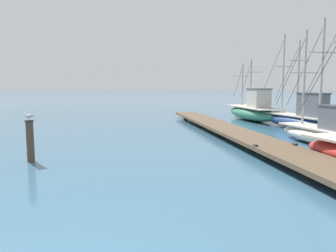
{
  "coord_description": "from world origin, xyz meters",
  "views": [
    {
      "loc": [
        1.7,
        -3.24,
        2.69
      ],
      "look_at": [
        2.6,
        7.25,
        1.4
      ],
      "focal_mm": 34.33,
      "sensor_mm": 36.0,
      "label": 1
    }
  ],
  "objects_px": {
    "fishing_boat_1": "(253,111)",
    "mooring_piling": "(30,140)",
    "fishing_boat_2": "(302,119)",
    "fishing_boat_3": "(324,132)",
    "perched_seagull": "(29,116)"
  },
  "relations": [
    {
      "from": "fishing_boat_1",
      "to": "fishing_boat_2",
      "type": "distance_m",
      "value": 5.75
    },
    {
      "from": "fishing_boat_2",
      "to": "fishing_boat_3",
      "type": "xyz_separation_m",
      "value": [
        -1.65,
        -5.31,
        -0.08
      ]
    },
    {
      "from": "fishing_boat_3",
      "to": "perched_seagull",
      "type": "height_order",
      "value": "fishing_boat_3"
    },
    {
      "from": "fishing_boat_1",
      "to": "fishing_boat_2",
      "type": "relative_size",
      "value": 0.94
    },
    {
      "from": "mooring_piling",
      "to": "perched_seagull",
      "type": "distance_m",
      "value": 0.87
    },
    {
      "from": "mooring_piling",
      "to": "fishing_boat_2",
      "type": "bearing_deg",
      "value": 28.21
    },
    {
      "from": "fishing_boat_1",
      "to": "perched_seagull",
      "type": "height_order",
      "value": "fishing_boat_1"
    },
    {
      "from": "fishing_boat_1",
      "to": "fishing_boat_2",
      "type": "bearing_deg",
      "value": -78.35
    },
    {
      "from": "fishing_boat_1",
      "to": "mooring_piling",
      "type": "height_order",
      "value": "fishing_boat_1"
    },
    {
      "from": "fishing_boat_3",
      "to": "mooring_piling",
      "type": "distance_m",
      "value": 12.65
    },
    {
      "from": "fishing_boat_2",
      "to": "mooring_piling",
      "type": "distance_m",
      "value": 16.0
    },
    {
      "from": "fishing_boat_3",
      "to": "perched_seagull",
      "type": "xyz_separation_m",
      "value": [
        -12.44,
        -2.25,
        1.04
      ]
    },
    {
      "from": "fishing_boat_2",
      "to": "fishing_boat_1",
      "type": "bearing_deg",
      "value": 101.65
    },
    {
      "from": "mooring_piling",
      "to": "perched_seagull",
      "type": "bearing_deg",
      "value": 35.91
    },
    {
      "from": "fishing_boat_1",
      "to": "mooring_piling",
      "type": "distance_m",
      "value": 18.48
    }
  ]
}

